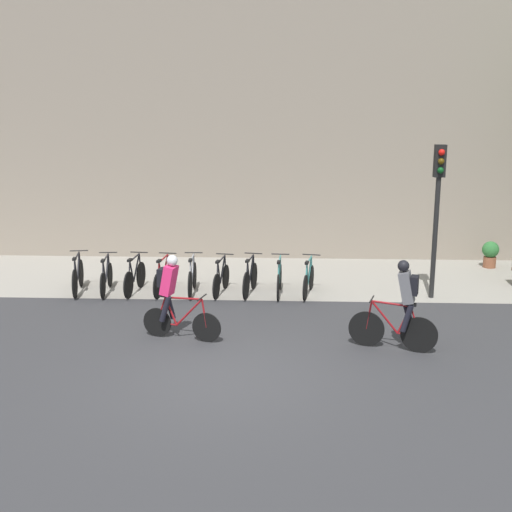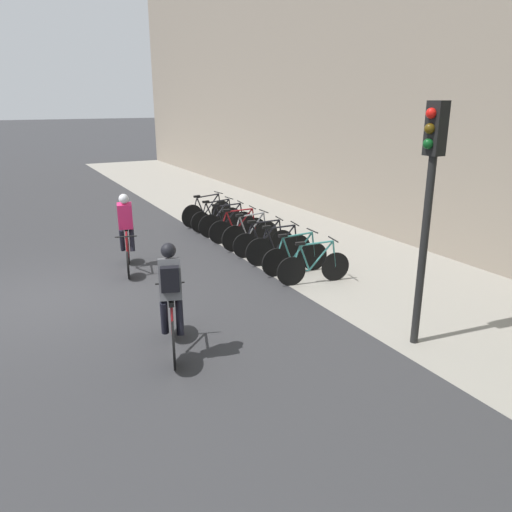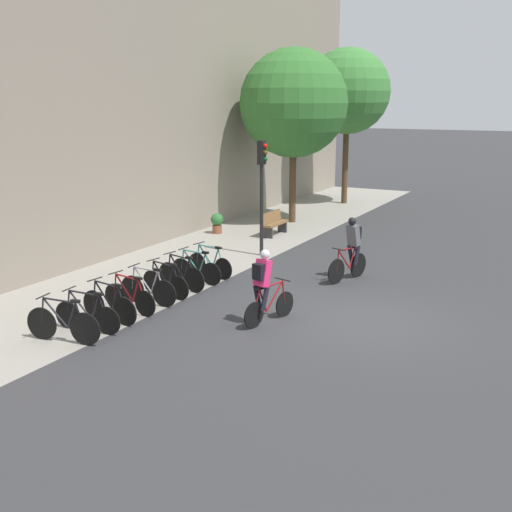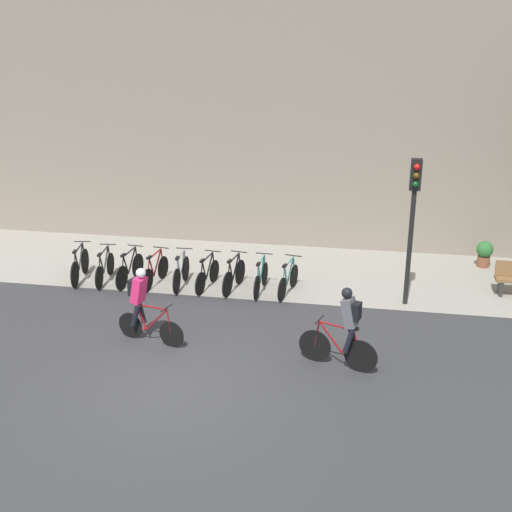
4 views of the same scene
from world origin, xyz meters
TOP-DOWN VIEW (x-y plane):
  - ground at (0.00, 0.00)m, footprint 200.00×200.00m
  - kerb_strip at (0.00, 6.75)m, footprint 44.00×4.50m
  - building_facade at (0.00, 9.30)m, footprint 44.00×0.60m
  - cyclist_pink at (-1.16, 1.84)m, footprint 1.64×0.60m
  - cyclist_grey at (3.34, 1.38)m, footprint 1.65×0.62m
  - parked_bike_0 at (-4.14, 5.05)m, footprint 0.47×1.76m
  - parked_bike_1 at (-3.41, 5.05)m, footprint 0.46×1.69m
  - parked_bike_2 at (-2.68, 5.05)m, footprint 0.46×1.67m
  - parked_bike_3 at (-1.95, 5.05)m, footprint 0.46×1.65m
  - parked_bike_4 at (-1.22, 5.05)m, footprint 0.46×1.65m
  - parked_bike_5 at (-0.49, 5.05)m, footprint 0.46×1.59m
  - parked_bike_6 at (0.24, 5.05)m, footprint 0.46×1.62m
  - parked_bike_7 at (0.97, 5.05)m, footprint 0.46×1.66m
  - parked_bike_8 at (1.70, 5.05)m, footprint 0.48×1.63m
  - traffic_light_pole at (4.73, 4.94)m, footprint 0.26×0.30m
  - potted_plant at (7.10, 8.09)m, footprint 0.48×0.48m

SIDE VIEW (x-z plane):
  - ground at x=0.00m, z-range 0.00..0.00m
  - kerb_strip at x=0.00m, z-range 0.00..0.01m
  - parked_bike_5 at x=-0.49m, z-range -0.09..0.86m
  - parked_bike_8 at x=1.70m, z-range -0.09..0.86m
  - parked_bike_1 at x=-3.41m, z-range -0.09..0.87m
  - parked_bike_3 at x=-1.95m, z-range -0.09..0.87m
  - parked_bike_7 at x=0.97m, z-range -0.09..0.87m
  - parked_bike_2 at x=-2.68m, z-range -0.08..0.89m
  - parked_bike_6 at x=0.24m, z-range -0.08..0.89m
  - parked_bike_4 at x=-1.22m, z-range -0.08..0.89m
  - parked_bike_0 at x=-4.14m, z-range -0.08..0.91m
  - potted_plant at x=7.10m, z-range 0.05..0.83m
  - cyclist_grey at x=3.34m, z-range 0.05..1.84m
  - cyclist_pink at x=-1.16m, z-range 0.07..1.82m
  - traffic_light_pole at x=4.73m, z-range 0.71..4.45m
  - building_facade at x=0.00m, z-range 0.00..10.46m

